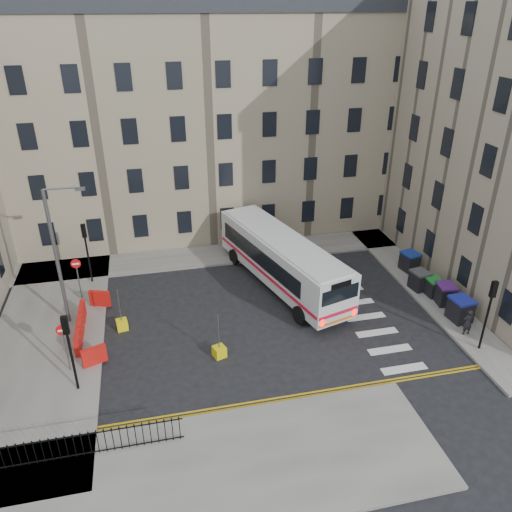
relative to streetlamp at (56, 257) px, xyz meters
name	(u,v)px	position (x,y,z in m)	size (l,w,h in m)	color
ground	(295,314)	(13.00, -2.00, -4.34)	(120.00, 120.00, 0.00)	black
pavement_north	(181,259)	(7.00, 6.60, -4.26)	(36.00, 3.20, 0.15)	slate
pavement_east	(401,266)	(22.00, 2.00, -4.26)	(2.40, 26.00, 0.15)	slate
pavement_west	(49,334)	(-1.00, -1.00, -4.26)	(6.00, 22.00, 0.15)	slate
pavement_sw	(198,473)	(6.00, -12.00, -4.26)	(20.00, 6.00, 0.15)	slate
terrace_north	(152,120)	(6.00, 13.50, 4.28)	(38.30, 10.80, 17.20)	gray
traffic_light_east	(490,305)	(21.60, -7.50, -1.47)	(0.28, 0.22, 4.10)	black
traffic_light_nw	(86,244)	(1.00, 4.50, -1.47)	(0.28, 0.22, 4.10)	black
traffic_light_sw	(69,342)	(1.00, -6.00, -1.47)	(0.28, 0.22, 4.10)	black
streetlamp	(56,257)	(0.00, 0.00, 0.00)	(0.50, 0.22, 8.14)	#595B5E
no_entry_north	(77,271)	(0.50, 2.50, -2.26)	(0.60, 0.08, 3.00)	#595B5E
no_entry_south	(64,338)	(0.50, -4.50, -2.26)	(0.60, 0.08, 3.00)	#595B5E
roadworks_barriers	(87,326)	(1.16, -1.50, -3.69)	(1.66, 6.26, 1.00)	red
iron_railings	(86,444)	(1.75, -10.20, -3.59)	(7.80, 0.04, 1.20)	black
bus	(282,259)	(13.13, 1.58, -2.43)	(6.02, 12.43, 3.31)	silver
wheelie_bin_a	(460,309)	(22.06, -4.85, -3.47)	(1.24, 1.39, 1.41)	black
wheelie_bin_b	(445,294)	(22.20, -3.06, -3.53)	(1.18, 1.31, 1.29)	black
wheelie_bin_c	(434,287)	(22.03, -2.04, -3.62)	(0.92, 1.05, 1.13)	black
wheelie_bin_d	(419,280)	(21.54, -1.14, -3.56)	(1.16, 1.28, 1.25)	black
wheelie_bin_e	(410,261)	(22.18, 1.34, -3.54)	(1.24, 1.35, 1.29)	black
pedestrian	(468,322)	(21.63, -6.20, -3.41)	(0.56, 0.37, 1.55)	black
bollard_yellow	(122,325)	(3.00, -1.29, -4.04)	(0.60, 0.60, 0.60)	yellow
bollard_chevron	(219,352)	(8.00, -4.92, -4.04)	(0.60, 0.60, 0.60)	#D9C30C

